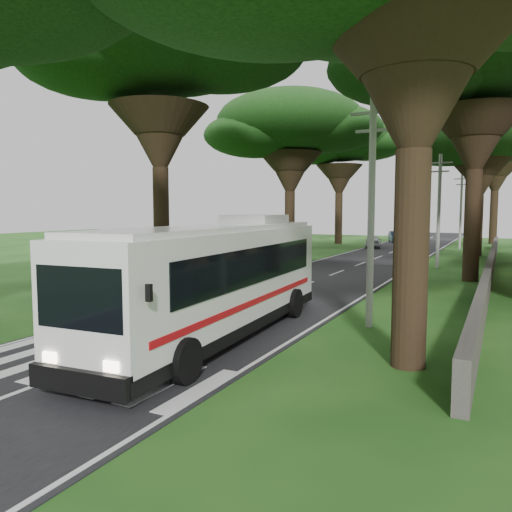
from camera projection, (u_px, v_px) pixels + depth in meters
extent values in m
plane|color=#184413|center=(134.00, 350.00, 14.67)|extent=(140.00, 140.00, 0.00)
cube|color=black|center=(357.00, 265.00, 36.97)|extent=(8.00, 120.00, 0.04)
cube|color=silver|center=(82.00, 369.00, 12.89)|extent=(8.00, 3.00, 0.01)
cube|color=#383533|center=(491.00, 265.00, 32.04)|extent=(0.35, 50.00, 1.20)
cylinder|color=gray|center=(371.00, 213.00, 17.22)|extent=(0.24, 0.24, 8.00)
cube|color=gray|center=(373.00, 113.00, 16.91)|extent=(1.60, 0.10, 0.10)
cube|color=gray|center=(373.00, 131.00, 16.97)|extent=(1.20, 0.10, 0.10)
cylinder|color=gray|center=(439.00, 212.00, 35.06)|extent=(0.24, 0.24, 8.00)
cube|color=gray|center=(440.00, 163.00, 34.75)|extent=(1.60, 0.10, 0.10)
cube|color=gray|center=(440.00, 171.00, 34.81)|extent=(1.20, 0.10, 0.10)
cylinder|color=gray|center=(461.00, 211.00, 52.90)|extent=(0.24, 0.24, 8.00)
cube|color=gray|center=(462.00, 179.00, 52.59)|extent=(1.60, 0.10, 0.10)
cube|color=gray|center=(462.00, 185.00, 52.65)|extent=(1.20, 0.10, 0.10)
cylinder|color=black|center=(161.00, 225.00, 28.62)|extent=(0.90, 0.90, 6.52)
cone|color=black|center=(160.00, 133.00, 28.15)|extent=(3.20, 3.20, 3.80)
ellipsoid|color=black|center=(158.00, 41.00, 27.68)|extent=(13.31, 13.31, 5.59)
cylinder|color=black|center=(290.00, 224.00, 44.49)|extent=(0.90, 0.90, 5.75)
cone|color=black|center=(290.00, 170.00, 44.05)|extent=(3.20, 3.20, 3.80)
ellipsoid|color=black|center=(290.00, 122.00, 43.67)|extent=(12.97, 12.97, 5.45)
cylinder|color=black|center=(339.00, 219.00, 60.97)|extent=(0.90, 0.90, 6.17)
cone|color=black|center=(339.00, 177.00, 60.51)|extent=(3.20, 3.20, 3.80)
ellipsoid|color=black|center=(340.00, 139.00, 60.09)|extent=(12.93, 12.93, 5.43)
cylinder|color=black|center=(411.00, 260.00, 12.88)|extent=(0.90, 0.90, 5.64)
cone|color=black|center=(416.00, 72.00, 12.45)|extent=(3.20, 3.20, 3.80)
cylinder|color=black|center=(472.00, 226.00, 28.68)|extent=(0.90, 0.90, 6.41)
cone|color=black|center=(476.00, 136.00, 28.21)|extent=(3.20, 3.20, 3.80)
ellipsoid|color=black|center=(479.00, 46.00, 27.76)|extent=(14.56, 14.56, 6.12)
cylinder|color=black|center=(477.00, 226.00, 45.00)|extent=(0.90, 0.90, 5.43)
cone|color=black|center=(479.00, 174.00, 44.58)|extent=(3.20, 3.20, 3.80)
ellipsoid|color=black|center=(481.00, 131.00, 44.23)|extent=(12.69, 12.69, 5.33)
cylinder|color=black|center=(494.00, 218.00, 60.57)|extent=(0.90, 0.90, 6.42)
cone|color=black|center=(495.00, 175.00, 60.10)|extent=(3.20, 3.20, 3.80)
ellipsoid|color=black|center=(497.00, 133.00, 59.65)|extent=(13.64, 13.64, 5.73)
cube|color=silver|center=(217.00, 278.00, 15.83)|extent=(3.22, 12.34, 3.00)
cube|color=black|center=(221.00, 263.00, 16.07)|extent=(3.16, 10.11, 1.12)
cube|color=black|center=(217.00, 323.00, 15.97)|extent=(3.26, 12.39, 0.36)
cube|color=#B00B14|center=(217.00, 299.00, 15.90)|extent=(3.20, 11.13, 0.18)
cube|color=silver|center=(217.00, 228.00, 15.69)|extent=(2.98, 11.72, 0.18)
cylinder|color=black|center=(99.00, 349.00, 12.73)|extent=(0.42, 1.14, 1.12)
cylinder|color=black|center=(185.00, 361.00, 11.74)|extent=(0.42, 1.14, 1.12)
cylinder|color=black|center=(234.00, 299.00, 20.00)|extent=(0.42, 1.14, 1.12)
cylinder|color=black|center=(294.00, 303.00, 19.01)|extent=(0.42, 1.14, 1.12)
imported|color=#BCBDC1|center=(373.00, 241.00, 54.14)|extent=(2.36, 4.26, 1.37)
imported|color=navy|center=(396.00, 237.00, 63.98)|extent=(2.76, 4.44, 1.38)
imported|color=black|center=(171.00, 267.00, 28.48)|extent=(0.50, 0.69, 1.76)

